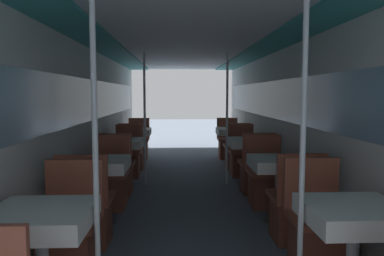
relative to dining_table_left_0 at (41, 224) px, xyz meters
The scene contains 29 objects.
wall_left 2.90m from the dining_table_left_0, 97.86° to the left, with size 0.05×10.32×2.09m.
wall_right 3.75m from the dining_table_left_0, 49.74° to the left, with size 0.05×10.32×2.09m.
ceiling_panel 3.36m from the dining_table_left_0, 70.48° to the left, with size 2.80×10.32×0.07m.
dining_table_left_0 is the anchor object (origin of this frame).
chair_left_far_0 0.69m from the dining_table_left_0, 90.00° to the left, with size 0.47×0.47×0.91m.
support_pole_left_0 0.54m from the dining_table_left_0, ahead, with size 0.04×0.04×2.09m.
dining_table_left_1 1.80m from the dining_table_left_0, 90.00° to the left, with size 0.63×0.63×0.74m.
chair_left_near_1 1.26m from the dining_table_left_0, 90.00° to the left, with size 0.47×0.47×0.91m.
chair_left_far_1 2.41m from the dining_table_left_0, 90.00° to the left, with size 0.47×0.47×0.91m.
dining_table_left_2 3.60m from the dining_table_left_0, 90.00° to the left, with size 0.63×0.63×0.74m.
chair_left_near_2 3.03m from the dining_table_left_0, 90.00° to the left, with size 0.47×0.47×0.91m.
chair_left_far_2 4.20m from the dining_table_left_0, 90.00° to the left, with size 0.47×0.47×0.91m.
support_pole_left_2 3.64m from the dining_table_left_0, 84.41° to the left, with size 0.04×0.04×2.09m.
dining_table_left_3 5.39m from the dining_table_left_0, 90.00° to the left, with size 0.63×0.63×0.74m.
chair_left_near_3 4.82m from the dining_table_left_0, 90.00° to the left, with size 0.47×0.47×0.91m.
chair_left_far_3 5.99m from the dining_table_left_0, 90.00° to the left, with size 0.47×0.47×0.91m.
dining_table_right_0 2.01m from the dining_table_left_0, ahead, with size 0.63×0.63×0.74m.
chair_right_far_0 2.12m from the dining_table_left_0, 16.35° to the left, with size 0.47×0.47×0.91m.
support_pole_right_0 1.71m from the dining_table_left_0, ahead, with size 0.04×0.04×2.09m.
dining_table_right_1 2.70m from the dining_table_left_0, 41.80° to the left, with size 0.63×0.63×0.74m.
chair_right_near_1 2.37m from the dining_table_left_0, 30.99° to the left, with size 0.47×0.47×0.91m.
chair_right_far_1 3.14m from the dining_table_left_0, 49.90° to the left, with size 0.47×0.47×0.91m.
dining_table_right_2 4.12m from the dining_table_left_0, 60.78° to the left, with size 0.63×0.63×0.74m.
chair_right_near_2 3.63m from the dining_table_left_0, 56.22° to the left, with size 0.47×0.47×0.91m.
chair_right_far_2 4.66m from the dining_table_left_0, 64.34° to the left, with size 0.47×0.47×0.91m.
support_pole_right_2 3.98m from the dining_table_left_0, 65.23° to the left, with size 0.04×0.04×2.09m.
dining_table_right_3 5.76m from the dining_table_left_0, 69.55° to the left, with size 0.63×0.63×0.74m.
chair_right_near_3 5.22m from the dining_table_left_0, 67.28° to the left, with size 0.47×0.47×0.91m.
chair_right_far_3 6.32m from the dining_table_left_0, 71.42° to the left, with size 0.47×0.47×0.91m.
Camera 1 is at (-0.15, -1.40, 1.45)m, focal length 35.00 mm.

